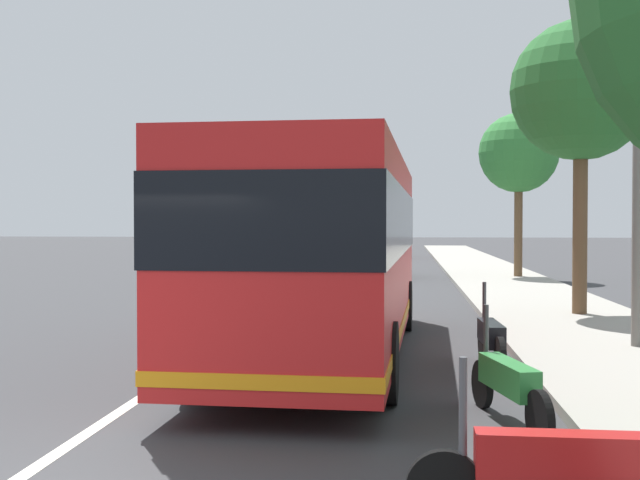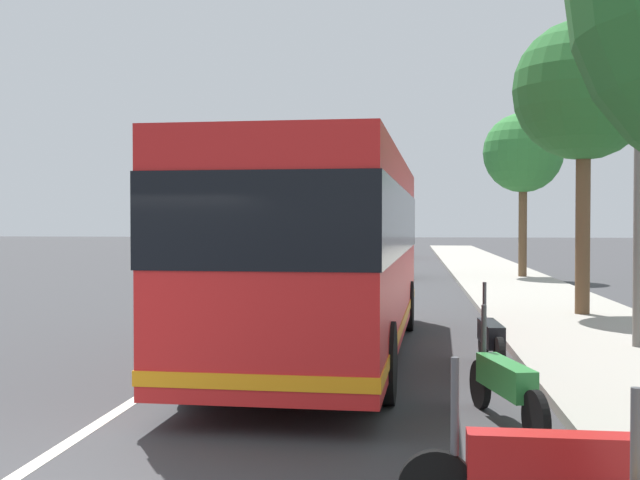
% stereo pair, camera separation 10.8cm
% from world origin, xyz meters
% --- Properties ---
extents(sidewalk_curb, '(110.00, 3.60, 0.14)m').
position_xyz_m(sidewalk_curb, '(10.00, -6.81, 0.07)').
color(sidewalk_curb, '#9E998E').
rests_on(sidewalk_curb, ground).
extents(lane_divider_line, '(110.00, 0.16, 0.01)m').
position_xyz_m(lane_divider_line, '(10.00, 0.00, 0.00)').
color(lane_divider_line, silver).
rests_on(lane_divider_line, ground).
extents(coach_bus, '(10.33, 2.90, 3.19)m').
position_xyz_m(coach_bus, '(7.43, -2.00, 1.82)').
color(coach_bus, red).
rests_on(coach_bus, ground).
extents(motorcycle_far_end, '(0.25, 2.23, 1.23)m').
position_xyz_m(motorcycle_far_end, '(0.29, -4.38, 0.46)').
color(motorcycle_far_end, black).
rests_on(motorcycle_far_end, ground).
extents(motorcycle_nearest_curb, '(2.19, 0.60, 1.23)m').
position_xyz_m(motorcycle_nearest_curb, '(3.26, -4.38, 0.45)').
color(motorcycle_nearest_curb, black).
rests_on(motorcycle_nearest_curb, ground).
extents(motorcycle_by_tree, '(2.23, 0.30, 1.26)m').
position_xyz_m(motorcycle_by_tree, '(6.38, -4.53, 0.47)').
color(motorcycle_by_tree, black).
rests_on(motorcycle_by_tree, ground).
extents(car_far_distant, '(3.96, 1.89, 1.61)m').
position_xyz_m(car_far_distant, '(24.68, 1.91, 0.75)').
color(car_far_distant, navy).
rests_on(car_far_distant, ground).
extents(car_oncoming, '(4.61, 2.09, 1.44)m').
position_xyz_m(car_oncoming, '(43.64, -2.20, 0.70)').
color(car_oncoming, red).
rests_on(car_oncoming, ground).
extents(car_behind_bus, '(4.13, 2.09, 1.54)m').
position_xyz_m(car_behind_bus, '(26.09, -2.24, 0.71)').
color(car_behind_bus, black).
rests_on(car_behind_bus, ground).
extents(roadside_tree_mid_block, '(3.13, 3.13, 6.71)m').
position_xyz_m(roadside_tree_mid_block, '(12.86, -7.18, 5.10)').
color(roadside_tree_mid_block, brown).
rests_on(roadside_tree_mid_block, ground).
extents(roadside_tree_far_block, '(3.00, 3.00, 6.32)m').
position_xyz_m(roadside_tree_far_block, '(25.23, -7.56, 4.78)').
color(roadside_tree_far_block, brown).
rests_on(roadside_tree_far_block, ground).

